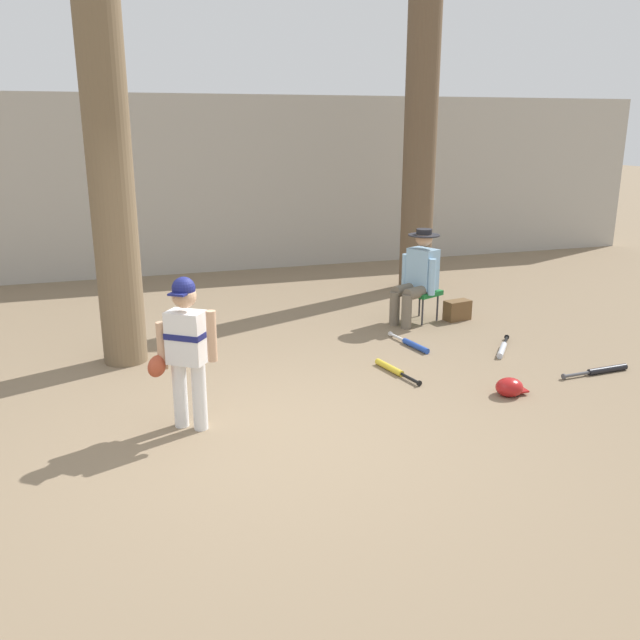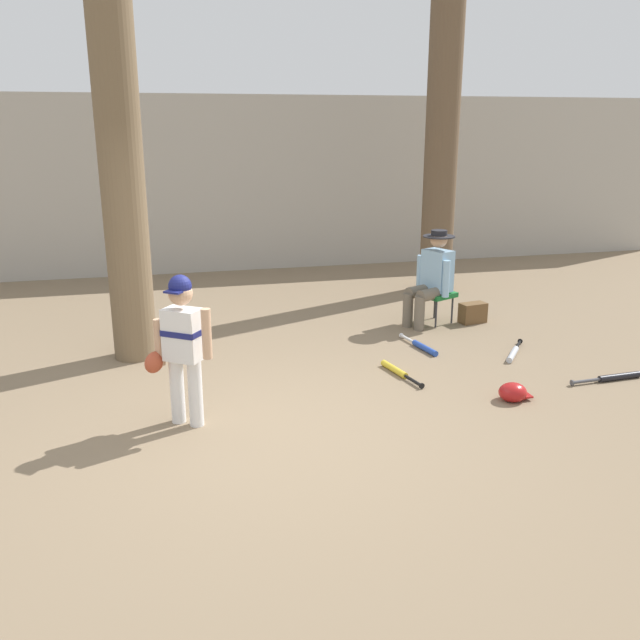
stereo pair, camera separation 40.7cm
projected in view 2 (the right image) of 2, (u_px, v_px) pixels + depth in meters
The scene contains 13 objects.
ground_plane at pixel (270, 434), 5.57m from camera, with size 60.00×60.00×0.00m, color #7F6B51.
concrete_back_wall at pixel (200, 185), 11.43m from camera, with size 18.00×0.36×2.94m, color #ADA89E.
tree_near_player at pixel (119, 134), 6.78m from camera, with size 0.75×0.75×5.53m.
tree_behind_spectator at pixel (440, 168), 9.97m from camera, with size 0.75×0.75×4.42m.
young_ballplayer at pixel (181, 341), 5.57m from camera, with size 0.60×0.39×1.31m.
folding_stool at pixel (436, 295), 8.60m from camera, with size 0.53×0.53×0.41m.
seated_spectator at pixel (432, 275), 8.47m from camera, with size 0.67×0.55×1.20m.
handbag_beside_stool at pixel (473, 313), 8.67m from camera, with size 0.34×0.18×0.26m, color brown.
bat_aluminum_silver at pixel (514, 353), 7.46m from camera, with size 0.51×0.61×0.07m.
bat_blue_youth at pixel (422, 347), 7.67m from camera, with size 0.19×0.75×0.07m.
bat_black_composite at pixel (614, 377), 6.73m from camera, with size 0.81×0.11×0.07m.
bat_yellow_trainer at pixel (397, 371), 6.91m from camera, with size 0.21×0.74×0.07m.
batting_helmet_red at pixel (513, 392), 6.24m from camera, with size 0.31×0.24×0.18m.
Camera 2 is at (-0.82, -5.03, 2.47)m, focal length 37.78 mm.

